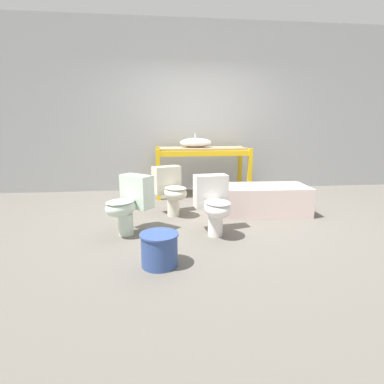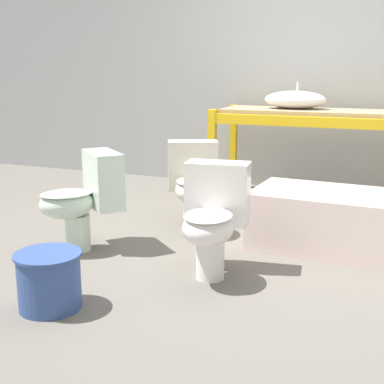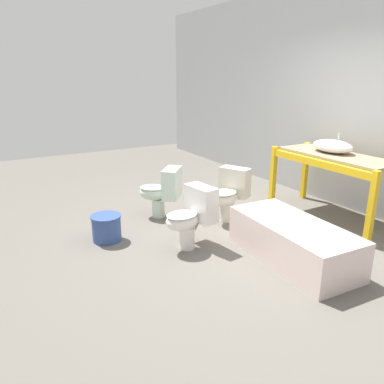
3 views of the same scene
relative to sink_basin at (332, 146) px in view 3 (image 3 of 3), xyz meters
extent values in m
plane|color=#666059|center=(0.04, -1.40, -0.97)|extent=(12.00, 12.00, 0.00)
cube|color=#9EA0A3|center=(0.04, 0.52, 0.63)|extent=(10.80, 0.08, 3.20)
cube|color=yellow|center=(-0.69, -0.37, -0.52)|extent=(0.07, 0.07, 0.88)
cube|color=yellow|center=(0.92, -0.37, -0.52)|extent=(0.07, 0.07, 0.88)
cube|color=yellow|center=(-0.69, 0.29, -0.52)|extent=(0.07, 0.07, 0.88)
cube|color=yellow|center=(0.11, -0.37, -0.17)|extent=(1.62, 0.06, 0.09)
cube|color=yellow|center=(0.11, 0.29, -0.17)|extent=(1.62, 0.06, 0.09)
cube|color=#998466|center=(0.11, -0.04, -0.10)|extent=(1.55, 0.59, 0.04)
ellipsoid|color=white|center=(0.00, 0.00, 0.00)|extent=(0.58, 0.38, 0.17)
cylinder|color=silver|center=(0.00, 0.10, 0.12)|extent=(0.02, 0.02, 0.08)
cube|color=silver|center=(0.74, -1.36, -0.76)|extent=(1.48, 0.72, 0.41)
cube|color=beige|center=(0.74, -1.36, -0.63)|extent=(1.39, 0.64, 0.17)
cylinder|color=silver|center=(-0.49, -1.34, -0.84)|extent=(0.18, 0.18, 0.26)
ellipsoid|color=silver|center=(-0.46, -1.40, -0.62)|extent=(0.44, 0.47, 0.21)
ellipsoid|color=#B3AF9F|center=(-0.46, -1.40, -0.55)|extent=(0.42, 0.45, 0.03)
cube|color=silver|center=(-0.57, -1.16, -0.47)|extent=(0.44, 0.34, 0.40)
cylinder|color=white|center=(-0.04, -2.19, -0.84)|extent=(0.18, 0.18, 0.26)
ellipsoid|color=white|center=(-0.03, -2.26, -0.62)|extent=(0.35, 0.42, 0.21)
ellipsoid|color=beige|center=(-0.03, -2.26, -0.55)|extent=(0.33, 0.40, 0.03)
cube|color=white|center=(-0.06, -2.00, -0.47)|extent=(0.42, 0.24, 0.40)
cylinder|color=silver|center=(-1.09, -2.06, -0.84)|extent=(0.18, 0.18, 0.26)
ellipsoid|color=silver|center=(-1.13, -2.11, -0.62)|extent=(0.48, 0.49, 0.21)
ellipsoid|color=#A3B3A3|center=(-1.13, -2.11, -0.55)|extent=(0.46, 0.46, 0.03)
cube|color=silver|center=(-0.95, -1.91, -0.47)|extent=(0.42, 0.40, 0.40)
cylinder|color=#334C8C|center=(-0.69, -2.91, -0.81)|extent=(0.33, 0.33, 0.31)
cylinder|color=#334C8C|center=(-0.69, -2.91, -0.66)|extent=(0.36, 0.36, 0.02)
camera|label=1|loc=(-0.68, -5.49, 0.30)|focal=28.00mm
camera|label=2|loc=(1.02, -5.10, 0.31)|focal=50.00mm
camera|label=3|loc=(3.32, -4.06, 0.92)|focal=35.00mm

